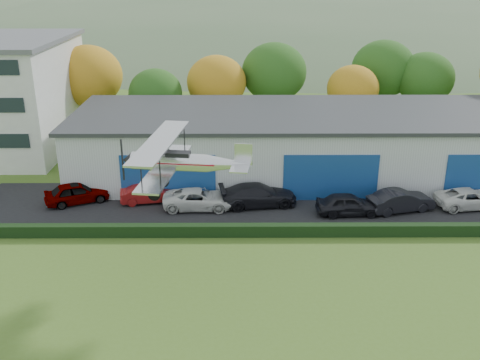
{
  "coord_description": "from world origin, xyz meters",
  "views": [
    {
      "loc": [
        -1.89,
        -15.67,
        16.35
      ],
      "look_at": [
        -1.74,
        12.77,
        5.24
      ],
      "focal_mm": 40.96,
      "sensor_mm": 36.0,
      "label": 1
    }
  ],
  "objects_px": {
    "hangar": "(320,143)",
    "car_3": "(258,195)",
    "car_4": "(348,204)",
    "car_5": "(401,201)",
    "car_1": "(149,193)",
    "biplane": "(180,160)",
    "car_0": "(77,193)",
    "car_6": "(470,198)",
    "car_2": "(199,199)"
  },
  "relations": [
    {
      "from": "hangar",
      "to": "car_3",
      "type": "bearing_deg",
      "value": -127.63
    },
    {
      "from": "car_4",
      "to": "car_5",
      "type": "distance_m",
      "value": 3.86
    },
    {
      "from": "hangar",
      "to": "car_5",
      "type": "bearing_deg",
      "value": -59.49
    },
    {
      "from": "car_1",
      "to": "biplane",
      "type": "distance_m",
      "value": 12.41
    },
    {
      "from": "car_4",
      "to": "hangar",
      "type": "bearing_deg",
      "value": 3.71
    },
    {
      "from": "biplane",
      "to": "hangar",
      "type": "bearing_deg",
      "value": 66.37
    },
    {
      "from": "car_1",
      "to": "car_5",
      "type": "bearing_deg",
      "value": -106.22
    },
    {
      "from": "car_4",
      "to": "car_0",
      "type": "bearing_deg",
      "value": 81.47
    },
    {
      "from": "car_1",
      "to": "car_6",
      "type": "xyz_separation_m",
      "value": [
        23.39,
        -1.02,
        -0.0
      ]
    },
    {
      "from": "car_1",
      "to": "car_6",
      "type": "distance_m",
      "value": 23.42
    },
    {
      "from": "biplane",
      "to": "car_1",
      "type": "bearing_deg",
      "value": 116.38
    },
    {
      "from": "car_2",
      "to": "car_6",
      "type": "height_order",
      "value": "car_2"
    },
    {
      "from": "hangar",
      "to": "car_3",
      "type": "xyz_separation_m",
      "value": [
        -5.39,
        -6.99,
        -1.79
      ]
    },
    {
      "from": "hangar",
      "to": "car_5",
      "type": "relative_size",
      "value": 8.53
    },
    {
      "from": "car_0",
      "to": "hangar",
      "type": "bearing_deg",
      "value": -95.55
    },
    {
      "from": "car_4",
      "to": "car_1",
      "type": "bearing_deg",
      "value": 78.99
    },
    {
      "from": "car_0",
      "to": "car_5",
      "type": "relative_size",
      "value": 0.97
    },
    {
      "from": "car_0",
      "to": "car_2",
      "type": "relative_size",
      "value": 0.9
    },
    {
      "from": "car_2",
      "to": "car_6",
      "type": "distance_m",
      "value": 19.64
    },
    {
      "from": "car_2",
      "to": "car_4",
      "type": "bearing_deg",
      "value": -96.68
    },
    {
      "from": "car_6",
      "to": "biplane",
      "type": "relative_size",
      "value": 0.62
    },
    {
      "from": "car_1",
      "to": "car_5",
      "type": "relative_size",
      "value": 0.88
    },
    {
      "from": "car_1",
      "to": "car_6",
      "type": "bearing_deg",
      "value": -103.47
    },
    {
      "from": "car_3",
      "to": "biplane",
      "type": "xyz_separation_m",
      "value": [
        -4.51,
        -9.56,
        6.01
      ]
    },
    {
      "from": "car_2",
      "to": "car_5",
      "type": "xyz_separation_m",
      "value": [
        14.41,
        -0.56,
        0.07
      ]
    },
    {
      "from": "car_1",
      "to": "car_6",
      "type": "relative_size",
      "value": 0.85
    },
    {
      "from": "car_1",
      "to": "car_3",
      "type": "distance_m",
      "value": 8.07
    },
    {
      "from": "car_4",
      "to": "car_6",
      "type": "height_order",
      "value": "car_4"
    },
    {
      "from": "biplane",
      "to": "car_0",
      "type": "bearing_deg",
      "value": 138.28
    },
    {
      "from": "car_0",
      "to": "car_3",
      "type": "relative_size",
      "value": 0.82
    },
    {
      "from": "car_3",
      "to": "car_4",
      "type": "bearing_deg",
      "value": -112.44
    },
    {
      "from": "car_1",
      "to": "car_6",
      "type": "height_order",
      "value": "car_1"
    },
    {
      "from": "car_3",
      "to": "car_6",
      "type": "height_order",
      "value": "car_3"
    },
    {
      "from": "hangar",
      "to": "car_6",
      "type": "bearing_deg",
      "value": -36.52
    },
    {
      "from": "hangar",
      "to": "biplane",
      "type": "height_order",
      "value": "biplane"
    },
    {
      "from": "car_3",
      "to": "car_5",
      "type": "relative_size",
      "value": 1.19
    },
    {
      "from": "hangar",
      "to": "car_3",
      "type": "height_order",
      "value": "hangar"
    },
    {
      "from": "car_4",
      "to": "car_5",
      "type": "xyz_separation_m",
      "value": [
        3.83,
        0.53,
        0.02
      ]
    },
    {
      "from": "car_0",
      "to": "car_2",
      "type": "height_order",
      "value": "car_0"
    },
    {
      "from": "car_0",
      "to": "car_1",
      "type": "distance_m",
      "value": 5.29
    },
    {
      "from": "car_1",
      "to": "biplane",
      "type": "bearing_deg",
      "value": -171.85
    },
    {
      "from": "car_2",
      "to": "car_5",
      "type": "bearing_deg",
      "value": -93.03
    },
    {
      "from": "car_2",
      "to": "hangar",
      "type": "bearing_deg",
      "value": -53.17
    },
    {
      "from": "car_3",
      "to": "car_1",
      "type": "bearing_deg",
      "value": 77.04
    },
    {
      "from": "car_0",
      "to": "car_3",
      "type": "xyz_separation_m",
      "value": [
        13.33,
        -0.58,
        0.03
      ]
    },
    {
      "from": "hangar",
      "to": "car_0",
      "type": "relative_size",
      "value": 8.79
    },
    {
      "from": "car_4",
      "to": "car_3",
      "type": "bearing_deg",
      "value": 73.73
    },
    {
      "from": "hangar",
      "to": "car_5",
      "type": "distance_m",
      "value": 9.49
    },
    {
      "from": "car_3",
      "to": "car_4",
      "type": "distance_m",
      "value": 6.48
    },
    {
      "from": "car_2",
      "to": "car_6",
      "type": "xyz_separation_m",
      "value": [
        19.64,
        0.09,
        -0.02
      ]
    }
  ]
}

